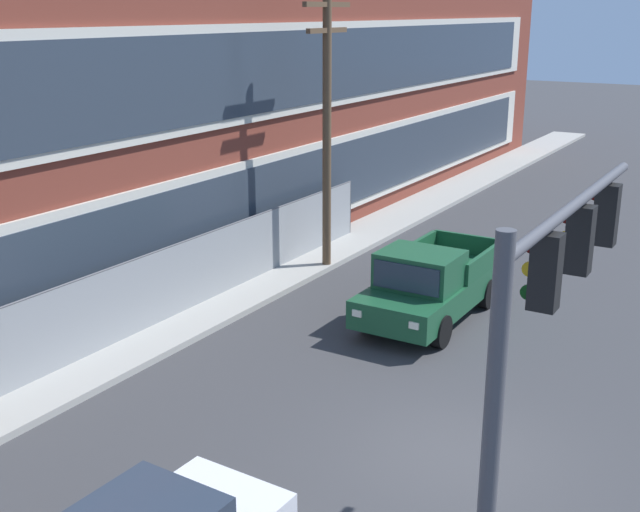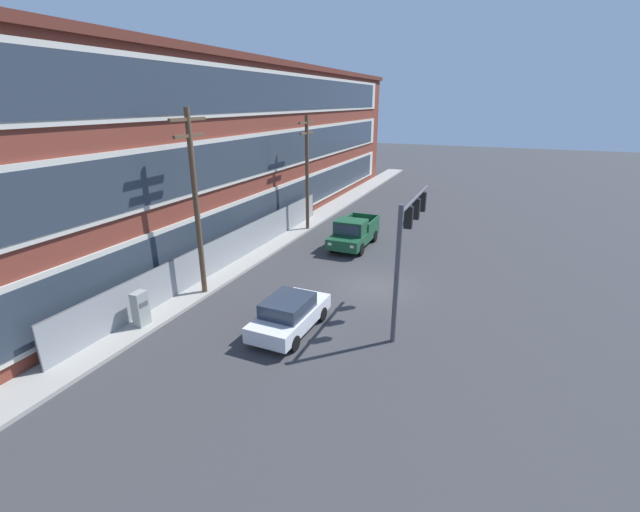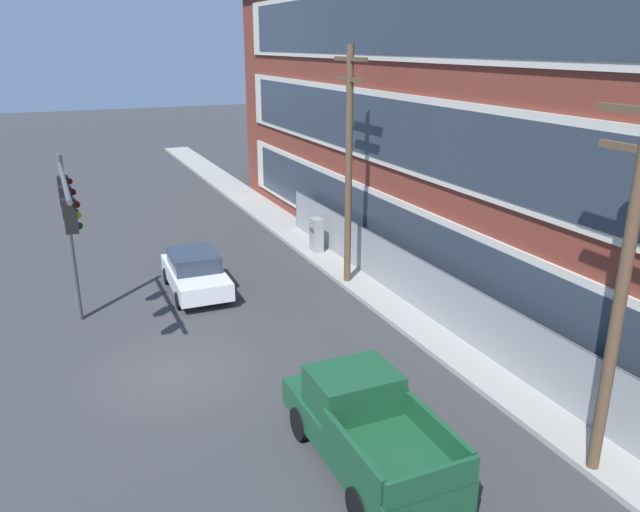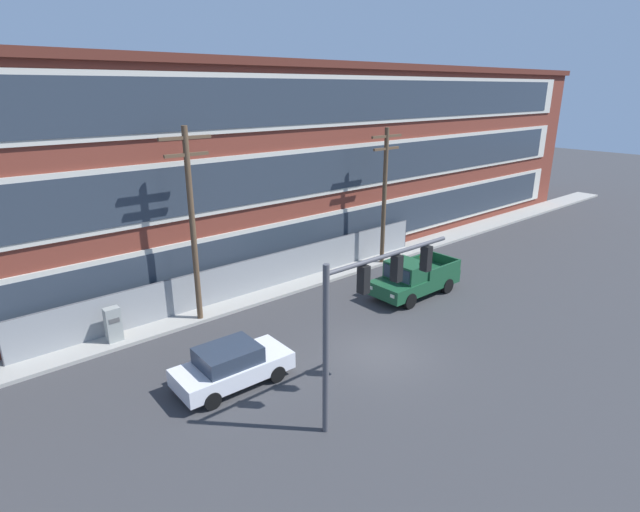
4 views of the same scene
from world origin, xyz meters
TOP-DOWN VIEW (x-y plane):
  - ground_plane at (0.00, 0.00)m, footprint 160.00×160.00m
  - sidewalk_building_side at (0.00, 8.26)m, footprint 80.00×2.00m
  - brick_mill_building at (5.72, 14.84)m, footprint 55.60×11.75m
  - chain_link_fence at (-0.15, 8.64)m, footprint 23.84×0.06m
  - traffic_signal_mast at (-3.08, -2.22)m, footprint 5.65×0.43m
  - pickup_truck_dark_green at (5.84, 3.07)m, footprint 5.19×2.20m
  - utility_pole_midblock at (8.19, 7.49)m, footprint 2.40×0.26m

SIDE VIEW (x-z plane):
  - ground_plane at x=0.00m, z-range 0.00..0.00m
  - sidewalk_building_side at x=0.00m, z-range 0.00..0.16m
  - pickup_truck_dark_green at x=5.84m, z-range -0.05..1.94m
  - chain_link_fence at x=-0.15m, z-range 0.02..2.03m
  - traffic_signal_mast at x=-3.08m, z-range 1.32..6.99m
  - utility_pole_midblock at x=8.19m, z-range 0.45..8.74m
  - brick_mill_building at x=5.72m, z-range 0.01..11.86m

